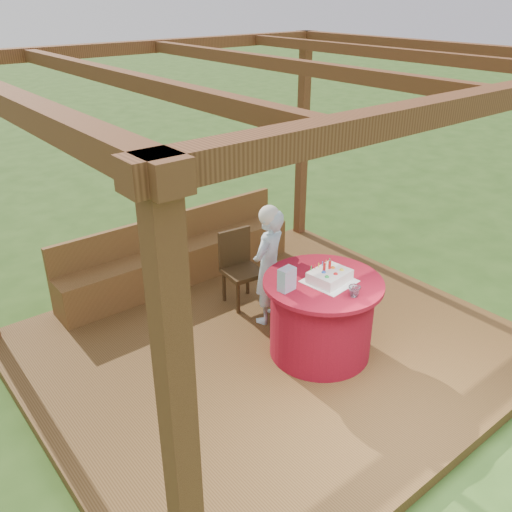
{
  "coord_description": "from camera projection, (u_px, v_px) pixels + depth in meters",
  "views": [
    {
      "loc": [
        -2.94,
        -3.38,
        3.3
      ],
      "look_at": [
        0.0,
        0.25,
        1.0
      ],
      "focal_mm": 38.0,
      "sensor_mm": 36.0,
      "label": 1
    }
  ],
  "objects": [
    {
      "name": "chair",
      "position": [
        239.0,
        265.0,
        5.98
      ],
      "size": [
        0.43,
        0.43,
        0.84
      ],
      "color": "#392612",
      "rests_on": "deck"
    },
    {
      "name": "deck",
      "position": [
        272.0,
        348.0,
        5.44
      ],
      "size": [
        4.5,
        4.0,
        0.12
      ],
      "primitive_type": "cube",
      "color": "brown",
      "rests_on": "ground"
    },
    {
      "name": "birthday_cake",
      "position": [
        330.0,
        276.0,
        4.91
      ],
      "size": [
        0.45,
        0.45,
        0.18
      ],
      "color": "white",
      "rests_on": "table"
    },
    {
      "name": "bench",
      "position": [
        179.0,
        260.0,
        6.5
      ],
      "size": [
        3.0,
        0.42,
        0.8
      ],
      "color": "brown",
      "rests_on": "deck"
    },
    {
      "name": "elderly_woman",
      "position": [
        269.0,
        264.0,
        5.54
      ],
      "size": [
        0.53,
        0.44,
        1.3
      ],
      "color": "#98C8E2",
      "rests_on": "deck"
    },
    {
      "name": "drinking_glass",
      "position": [
        354.0,
        291.0,
        4.68
      ],
      "size": [
        0.11,
        0.11,
        0.1
      ],
      "primitive_type": "imported",
      "rotation": [
        0.0,
        0.0,
        0.02
      ],
      "color": "white",
      "rests_on": "table"
    },
    {
      "name": "ground",
      "position": [
        272.0,
        353.0,
        5.47
      ],
      "size": [
        60.0,
        60.0,
        0.0
      ],
      "primitive_type": "plane",
      "color": "#294A18",
      "rests_on": "ground"
    },
    {
      "name": "pergola",
      "position": [
        275.0,
        112.0,
        4.41
      ],
      "size": [
        4.5,
        4.0,
        2.72
      ],
      "color": "brown",
      "rests_on": "deck"
    },
    {
      "name": "gift_bag",
      "position": [
        287.0,
        279.0,
        4.76
      ],
      "size": [
        0.16,
        0.11,
        0.21
      ],
      "primitive_type": "cube",
      "rotation": [
        0.0,
        0.0,
        0.1
      ],
      "color": "#C07CAF",
      "rests_on": "table"
    },
    {
      "name": "table",
      "position": [
        321.0,
        317.0,
        5.12
      ],
      "size": [
        1.11,
        1.11,
        0.79
      ],
      "color": "maroon",
      "rests_on": "deck"
    }
  ]
}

